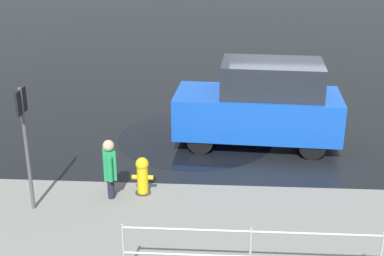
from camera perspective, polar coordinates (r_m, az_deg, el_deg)
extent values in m
plane|color=black|center=(13.47, 9.19, -1.33)|extent=(60.00, 60.00, 0.00)
cube|color=slate|center=(9.73, 11.41, -10.63)|extent=(24.00, 3.20, 0.04)
cube|color=blue|center=(12.92, 6.94, 1.59)|extent=(4.00, 1.93, 0.99)
cube|color=#1E232B|center=(12.66, 8.52, 5.28)|extent=(2.43, 1.63, 0.77)
cylinder|color=black|center=(12.49, 0.90, -1.39)|extent=(0.61, 0.26, 0.60)
cylinder|color=black|center=(13.81, 1.53, 0.85)|extent=(0.61, 0.26, 0.60)
cylinder|color=black|center=(12.50, 12.71, -1.90)|extent=(0.61, 0.26, 0.60)
cylinder|color=black|center=(13.83, 12.21, 0.38)|extent=(0.61, 0.26, 0.60)
cylinder|color=gold|center=(10.63, -5.28, -5.62)|extent=(0.22, 0.22, 0.62)
sphere|color=gold|center=(10.47, -5.35, -3.84)|extent=(0.26, 0.26, 0.26)
cylinder|color=gold|center=(10.57, -4.43, -5.29)|extent=(0.10, 0.09, 0.09)
cylinder|color=gold|center=(10.62, -6.15, -5.22)|extent=(0.10, 0.09, 0.09)
cylinder|color=#2D2D2D|center=(10.75, -5.23, -6.95)|extent=(0.31, 0.31, 0.06)
cube|color=#1E8C4C|center=(10.42, -8.79, -3.82)|extent=(0.32, 0.41, 0.55)
sphere|color=tan|center=(10.26, -8.91, -1.87)|extent=(0.22, 0.22, 0.22)
cylinder|color=#1E1E2D|center=(10.71, -8.67, -6.05)|extent=(0.13, 0.13, 0.45)
cylinder|color=#1E1E2D|center=(10.55, -8.62, -6.49)|extent=(0.13, 0.13, 0.45)
cylinder|color=#1E8C4C|center=(10.63, -8.85, -3.29)|extent=(0.09, 0.09, 0.50)
cylinder|color=#1E8C4C|center=(10.20, -8.73, -4.38)|extent=(0.09, 0.09, 0.50)
cylinder|color=#B7BABF|center=(8.07, -7.28, -13.34)|extent=(0.04, 0.04, 1.05)
cylinder|color=#4C4C51|center=(10.10, -17.18, -2.42)|extent=(0.07, 0.07, 2.40)
cube|color=black|center=(9.78, -17.77, 2.70)|extent=(0.04, 0.44, 0.44)
cylinder|color=black|center=(13.45, 0.37, -1.07)|extent=(3.88, 3.88, 0.01)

